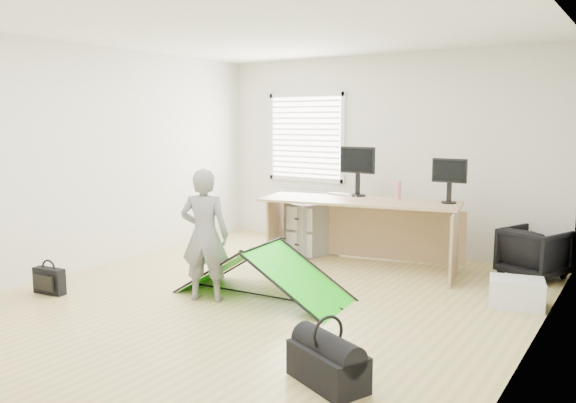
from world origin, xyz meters
The scene contains 18 objects.
ground centered at (0.00, 0.00, 0.00)m, with size 5.50×5.50×0.00m, color tan.
back_wall centered at (0.00, 2.75, 1.35)m, with size 5.00×0.02×2.70m, color silver.
window centered at (-1.20, 2.71, 1.55)m, with size 1.20×0.06×1.20m, color silver.
radiator centered at (-1.20, 2.67, 0.45)m, with size 1.00×0.12×0.60m, color silver.
desk centered at (0.20, 1.68, 0.41)m, with size 2.43×0.77×0.83m, color tan.
filing_cabinet centered at (-0.61, 1.90, 0.36)m, with size 0.46×0.61×0.71m, color #9FA1A5.
monitor_left centered at (0.02, 2.02, 1.06)m, with size 0.49×0.11×0.47m, color black.
monitor_right centered at (1.22, 2.03, 1.02)m, with size 0.41×0.09×0.39m, color black.
keyboard centered at (-0.16, 2.00, 0.84)m, with size 0.43×0.15×0.02m, color beige.
thermos centered at (0.57, 2.04, 0.94)m, with size 0.06×0.06×0.23m, color #C56E83.
office_chair centered at (2.14, 2.31, 0.29)m, with size 0.62×0.64×0.58m, color black.
person centered at (-0.47, -0.40, 0.67)m, with size 0.49×0.32×1.34m, color slate.
kite centered at (-0.04, 0.00, 0.27)m, with size 1.77×0.78×0.55m, color #1BE015, non-canonical shape.
storage_crate centered at (2.20, 1.11, 0.14)m, with size 0.50×0.35×0.28m, color white.
tote_bag centered at (-1.24, 2.33, 0.21)m, with size 0.36×0.16×0.42m, color teal.
laptop_bag centered at (-1.98, -1.15, 0.14)m, with size 0.37×0.11×0.27m, color black.
white_box centered at (-2.04, -0.99, 0.05)m, with size 0.09×0.09×0.09m, color silver.
duffel_bag centered at (1.46, -1.32, 0.13)m, with size 0.59×0.30×0.26m, color black.
Camera 1 is at (3.24, -4.52, 1.80)m, focal length 35.00 mm.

